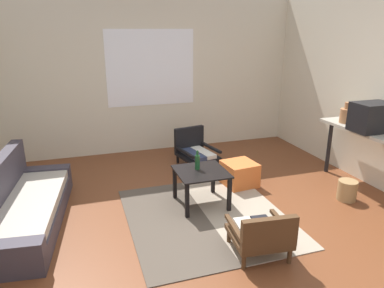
{
  "coord_description": "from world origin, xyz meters",
  "views": [
    {
      "loc": [
        -1.26,
        -3.15,
        2.11
      ],
      "look_at": [
        0.09,
        1.0,
        0.7
      ],
      "focal_mm": 33.31,
      "sensor_mm": 36.0,
      "label": 1
    }
  ],
  "objects_px": {
    "armchair_striped_foreground": "(261,234)",
    "coffee_table": "(201,177)",
    "console_shelf": "(365,138)",
    "couch": "(21,207)",
    "glass_bottle": "(197,162)",
    "wicker_basket": "(347,190)",
    "clay_vase": "(347,115)",
    "ottoman_orange": "(239,174)",
    "armchair_by_window": "(195,150)",
    "crt_television": "(372,117)"
  },
  "relations": [
    {
      "from": "armchair_striped_foreground",
      "to": "coffee_table",
      "type": "bearing_deg",
      "value": 99.23
    },
    {
      "from": "armchair_striped_foreground",
      "to": "console_shelf",
      "type": "height_order",
      "value": "console_shelf"
    },
    {
      "from": "couch",
      "to": "glass_bottle",
      "type": "bearing_deg",
      "value": -2.45
    },
    {
      "from": "console_shelf",
      "to": "wicker_basket",
      "type": "height_order",
      "value": "console_shelf"
    },
    {
      "from": "armchair_striped_foreground",
      "to": "clay_vase",
      "type": "relative_size",
      "value": 2.01
    },
    {
      "from": "ottoman_orange",
      "to": "glass_bottle",
      "type": "distance_m",
      "value": 0.9
    },
    {
      "from": "armchair_by_window",
      "to": "console_shelf",
      "type": "xyz_separation_m",
      "value": [
        1.85,
        -1.6,
        0.49
      ]
    },
    {
      "from": "crt_television",
      "to": "coffee_table",
      "type": "bearing_deg",
      "value": 172.27
    },
    {
      "from": "coffee_table",
      "to": "wicker_basket",
      "type": "relative_size",
      "value": 2.35
    },
    {
      "from": "coffee_table",
      "to": "armchair_striped_foreground",
      "type": "xyz_separation_m",
      "value": [
        0.19,
        -1.19,
        -0.13
      ]
    },
    {
      "from": "armchair_by_window",
      "to": "ottoman_orange",
      "type": "distance_m",
      "value": 1.03
    },
    {
      "from": "armchair_by_window",
      "to": "glass_bottle",
      "type": "bearing_deg",
      "value": -107.26
    },
    {
      "from": "couch",
      "to": "wicker_basket",
      "type": "relative_size",
      "value": 7.92
    },
    {
      "from": "armchair_by_window",
      "to": "crt_television",
      "type": "relative_size",
      "value": 1.45
    },
    {
      "from": "ottoman_orange",
      "to": "glass_bottle",
      "type": "xyz_separation_m",
      "value": [
        -0.74,
        -0.32,
        0.39
      ]
    },
    {
      "from": "console_shelf",
      "to": "ottoman_orange",
      "type": "bearing_deg",
      "value": 157.29
    },
    {
      "from": "console_shelf",
      "to": "coffee_table",
      "type": "bearing_deg",
      "value": 173.89
    },
    {
      "from": "crt_television",
      "to": "wicker_basket",
      "type": "relative_size",
      "value": 1.88
    },
    {
      "from": "couch",
      "to": "armchair_striped_foreground",
      "type": "relative_size",
      "value": 3.51
    },
    {
      "from": "ottoman_orange",
      "to": "couch",
      "type": "bearing_deg",
      "value": -175.15
    },
    {
      "from": "armchair_by_window",
      "to": "glass_bottle",
      "type": "relative_size",
      "value": 2.97
    },
    {
      "from": "armchair_by_window",
      "to": "coffee_table",
      "type": "bearing_deg",
      "value": -105.4
    },
    {
      "from": "crt_television",
      "to": "clay_vase",
      "type": "distance_m",
      "value": 0.46
    },
    {
      "from": "couch",
      "to": "console_shelf",
      "type": "xyz_separation_m",
      "value": [
        4.3,
        -0.39,
        0.52
      ]
    },
    {
      "from": "ottoman_orange",
      "to": "wicker_basket",
      "type": "height_order",
      "value": "ottoman_orange"
    },
    {
      "from": "coffee_table",
      "to": "glass_bottle",
      "type": "xyz_separation_m",
      "value": [
        -0.03,
        0.07,
        0.18
      ]
    },
    {
      "from": "armchair_by_window",
      "to": "console_shelf",
      "type": "distance_m",
      "value": 2.49
    },
    {
      "from": "coffee_table",
      "to": "armchair_striped_foreground",
      "type": "height_order",
      "value": "armchair_striped_foreground"
    },
    {
      "from": "wicker_basket",
      "to": "clay_vase",
      "type": "bearing_deg",
      "value": 58.12
    },
    {
      "from": "coffee_table",
      "to": "wicker_basket",
      "type": "bearing_deg",
      "value": -13.89
    },
    {
      "from": "ottoman_orange",
      "to": "crt_television",
      "type": "relative_size",
      "value": 0.87
    },
    {
      "from": "coffee_table",
      "to": "ottoman_orange",
      "type": "bearing_deg",
      "value": 28.88
    },
    {
      "from": "armchair_by_window",
      "to": "wicker_basket",
      "type": "relative_size",
      "value": 2.72
    },
    {
      "from": "crt_television",
      "to": "clay_vase",
      "type": "xyz_separation_m",
      "value": [
        0.0,
        0.45,
        -0.07
      ]
    },
    {
      "from": "clay_vase",
      "to": "coffee_table",
      "type": "bearing_deg",
      "value": -176.07
    },
    {
      "from": "armchair_by_window",
      "to": "armchair_striped_foreground",
      "type": "relative_size",
      "value": 1.21
    },
    {
      "from": "crt_television",
      "to": "console_shelf",
      "type": "bearing_deg",
      "value": 87.14
    },
    {
      "from": "couch",
      "to": "console_shelf",
      "type": "bearing_deg",
      "value": -5.24
    },
    {
      "from": "crt_television",
      "to": "clay_vase",
      "type": "relative_size",
      "value": 1.68
    },
    {
      "from": "armchair_by_window",
      "to": "clay_vase",
      "type": "distance_m",
      "value": 2.32
    },
    {
      "from": "console_shelf",
      "to": "clay_vase",
      "type": "distance_m",
      "value": 0.45
    },
    {
      "from": "ottoman_orange",
      "to": "console_shelf",
      "type": "height_order",
      "value": "console_shelf"
    },
    {
      "from": "clay_vase",
      "to": "glass_bottle",
      "type": "distance_m",
      "value": 2.29
    },
    {
      "from": "couch",
      "to": "armchair_striped_foreground",
      "type": "bearing_deg",
      "value": -30.67
    },
    {
      "from": "armchair_striped_foreground",
      "to": "crt_television",
      "type": "distance_m",
      "value": 2.35
    },
    {
      "from": "couch",
      "to": "armchair_by_window",
      "type": "height_order",
      "value": "couch"
    },
    {
      "from": "console_shelf",
      "to": "armchair_striped_foreground",
      "type": "bearing_deg",
      "value": -154.85
    },
    {
      "from": "ottoman_orange",
      "to": "glass_bottle",
      "type": "bearing_deg",
      "value": -156.31
    },
    {
      "from": "console_shelf",
      "to": "armchair_by_window",
      "type": "bearing_deg",
      "value": 139.07
    },
    {
      "from": "console_shelf",
      "to": "wicker_basket",
      "type": "bearing_deg",
      "value": -150.07
    }
  ]
}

